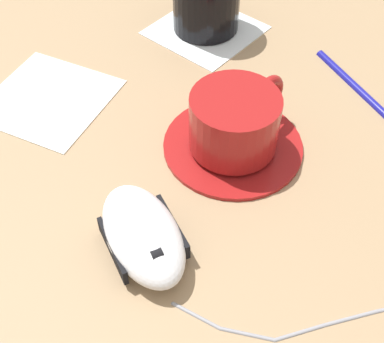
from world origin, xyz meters
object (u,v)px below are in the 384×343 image
Objects in this scene: computer_mouse at (143,235)px; pen at (360,88)px; saucer at (233,144)px; coffee_cup at (236,121)px.

pen is (0.10, -0.28, -0.01)m from computer_mouse.
computer_mouse is at bearing 122.70° from saucer.
saucer and pen have the same top height.
coffee_cup reaches higher than pen.
saucer is at bearing 97.80° from pen.
computer_mouse is at bearing 122.26° from coffee_cup.
saucer is 0.03m from coffee_cup.
coffee_cup is (-0.00, -0.00, 0.03)m from saucer.
computer_mouse is (-0.08, 0.12, 0.01)m from saucer.
saucer is 0.16m from pen.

